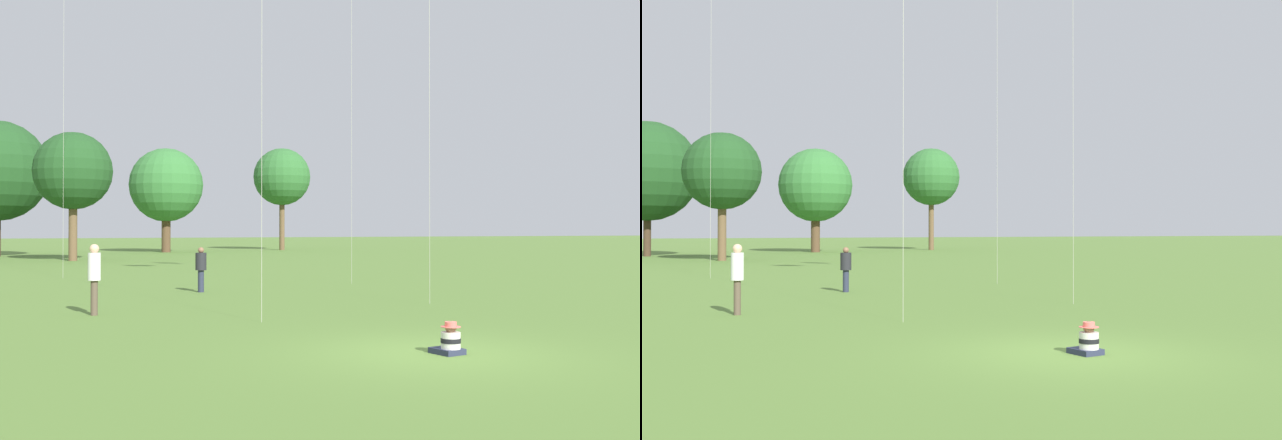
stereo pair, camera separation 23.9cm
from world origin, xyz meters
TOP-DOWN VIEW (x-y plane):
  - ground_plane at (0.00, 0.00)m, footprint 300.00×300.00m
  - seated_toddler at (0.27, -0.21)m, footprint 0.52×0.60m
  - person_standing_1 at (-5.10, 7.97)m, footprint 0.44×0.44m
  - person_standing_2 at (-1.23, 13.67)m, footprint 0.43×0.43m
  - distant_tree_0 at (15.95, 58.38)m, footprint 5.60×5.60m
  - distant_tree_1 at (-4.28, 40.42)m, footprint 5.14×5.14m
  - distant_tree_3 at (4.19, 55.32)m, footprint 6.52×6.52m

SIDE VIEW (x-z plane):
  - ground_plane at x=0.00m, z-range 0.00..0.00m
  - seated_toddler at x=0.27m, z-range -0.06..0.52m
  - person_standing_2 at x=-1.23m, z-range 0.13..1.66m
  - person_standing_1 at x=-5.10m, z-range 0.19..1.98m
  - distant_tree_1 at x=-4.28m, z-range 1.66..10.18m
  - distant_tree_3 at x=4.19m, z-range 1.32..10.56m
  - distant_tree_0 at x=15.95m, z-range 2.15..12.13m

